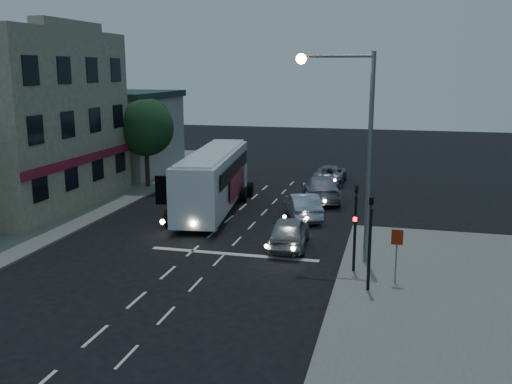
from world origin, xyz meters
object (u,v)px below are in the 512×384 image
(car_suv, at_px, (289,232))
(car_sedan_b, at_px, (321,188))
(tour_bus, at_px, (213,178))
(car_sedan_a, at_px, (303,206))
(car_sedan_c, at_px, (330,174))
(traffic_signal_main, at_px, (355,218))
(street_tree, at_px, (146,125))
(streetlight, at_px, (355,133))
(regulatory_sign, at_px, (397,247))
(traffic_signal_side, at_px, (370,232))

(car_suv, bearing_deg, car_sedan_b, -95.58)
(tour_bus, bearing_deg, car_sedan_a, -13.99)
(car_sedan_c, distance_m, traffic_signal_main, 19.63)
(car_suv, relative_size, street_tree, 0.70)
(traffic_signal_main, relative_size, street_tree, 0.66)
(car_sedan_c, relative_size, streetlight, 0.53)
(tour_bus, relative_size, car_sedan_b, 2.16)
(car_sedan_a, height_order, street_tree, street_tree)
(tour_bus, distance_m, streetlight, 12.35)
(tour_bus, distance_m, car_suv, 8.52)
(tour_bus, xyz_separation_m, car_sedan_a, (5.58, -0.69, -1.22))
(tour_bus, relative_size, regulatory_sign, 5.45)
(street_tree, bearing_deg, streetlight, -39.51)
(tour_bus, xyz_separation_m, car_sedan_c, (5.88, 10.14, -1.29))
(car_sedan_b, bearing_deg, streetlight, 91.31)
(tour_bus, height_order, car_sedan_c, tour_bus)
(traffic_signal_side, distance_m, streetlight, 4.84)
(car_sedan_b, xyz_separation_m, car_sedan_c, (-0.13, 6.08, -0.14))
(car_sedan_a, xyz_separation_m, car_sedan_c, (0.29, 10.84, -0.07))
(car_suv, height_order, traffic_signal_main, traffic_signal_main)
(traffic_signal_side, bearing_deg, streetlight, 105.70)
(car_suv, relative_size, car_sedan_c, 0.91)
(regulatory_sign, bearing_deg, streetlight, 128.75)
(tour_bus, xyz_separation_m, car_suv, (5.81, -6.11, -1.21))
(tour_bus, distance_m, car_sedan_b, 7.34)
(streetlight, relative_size, street_tree, 1.45)
(car_sedan_b, distance_m, street_tree, 13.25)
(car_suv, bearing_deg, tour_bus, -50.92)
(car_sedan_b, height_order, streetlight, streetlight)
(traffic_signal_main, height_order, street_tree, street_tree)
(car_sedan_a, height_order, car_sedan_c, car_sedan_a)
(car_sedan_b, xyz_separation_m, traffic_signal_main, (3.13, -13.20, 1.62))
(traffic_signal_main, relative_size, traffic_signal_side, 1.00)
(tour_bus, height_order, streetlight, streetlight)
(tour_bus, bearing_deg, car_sedan_b, 27.19)
(traffic_signal_main, distance_m, traffic_signal_side, 2.10)
(car_sedan_c, relative_size, traffic_signal_side, 1.17)
(car_sedan_a, xyz_separation_m, street_tree, (-12.25, 5.81, 3.76))
(traffic_signal_main, height_order, regulatory_sign, traffic_signal_main)
(car_sedan_b, relative_size, car_sedan_c, 1.16)
(traffic_signal_main, xyz_separation_m, streetlight, (-0.26, 1.42, 3.31))
(car_sedan_b, distance_m, car_sedan_c, 6.08)
(car_sedan_a, bearing_deg, car_sedan_c, -110.83)
(car_sedan_a, distance_m, car_sedan_c, 10.84)
(car_sedan_a, bearing_deg, traffic_signal_main, 93.55)
(streetlight, height_order, street_tree, streetlight)
(streetlight, bearing_deg, car_suv, 152.46)
(tour_bus, relative_size, traffic_signal_main, 2.92)
(car_sedan_b, relative_size, regulatory_sign, 2.52)
(tour_bus, height_order, street_tree, street_tree)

